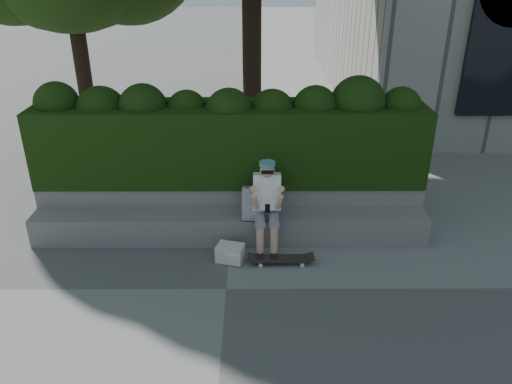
{
  "coord_description": "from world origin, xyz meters",
  "views": [
    {
      "loc": [
        0.37,
        -5.42,
        4.0
      ],
      "look_at": [
        0.4,
        1.0,
        0.95
      ],
      "focal_mm": 35.0,
      "sensor_mm": 36.0,
      "label": 1
    }
  ],
  "objects_px": {
    "person": "(267,202)",
    "backpack_ground": "(230,253)",
    "skateboard": "(281,259)",
    "backpack_plaid": "(253,203)"
  },
  "relations": [
    {
      "from": "backpack_plaid",
      "to": "backpack_ground",
      "type": "xyz_separation_m",
      "value": [
        -0.34,
        -0.45,
        -0.57
      ]
    },
    {
      "from": "skateboard",
      "to": "backpack_ground",
      "type": "bearing_deg",
      "value": 172.31
    },
    {
      "from": "backpack_ground",
      "to": "skateboard",
      "type": "bearing_deg",
      "value": 8.51
    },
    {
      "from": "person",
      "to": "skateboard",
      "type": "xyz_separation_m",
      "value": [
        0.2,
        -0.46,
        -0.68
      ]
    },
    {
      "from": "skateboard",
      "to": "backpack_ground",
      "type": "height_order",
      "value": "backpack_ground"
    },
    {
      "from": "backpack_plaid",
      "to": "backpack_ground",
      "type": "height_order",
      "value": "backpack_plaid"
    },
    {
      "from": "person",
      "to": "backpack_plaid",
      "type": "height_order",
      "value": "person"
    },
    {
      "from": "person",
      "to": "backpack_ground",
      "type": "xyz_separation_m",
      "value": [
        -0.53,
        -0.37,
        -0.63
      ]
    },
    {
      "from": "backpack_plaid",
      "to": "backpack_ground",
      "type": "bearing_deg",
      "value": -122.69
    },
    {
      "from": "person",
      "to": "backpack_ground",
      "type": "relative_size",
      "value": 3.65
    }
  ]
}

